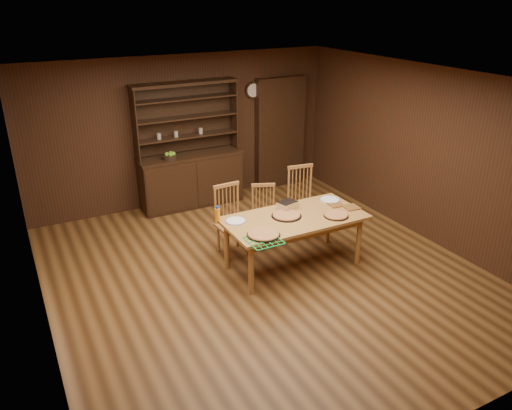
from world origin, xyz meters
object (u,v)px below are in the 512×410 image
china_hutch (191,173)px  chair_center (264,212)px  dining_table (294,222)px  chair_left (230,217)px  chair_right (302,198)px  juice_bottle (217,214)px

china_hutch → chair_center: size_ratio=2.38×
dining_table → chair_center: (-0.00, 0.85, -0.19)m
dining_table → chair_left: chair_left is taller
dining_table → chair_right: bearing=51.7°
chair_center → juice_bottle: juice_bottle is taller
chair_left → juice_bottle: chair_left is taller
chair_right → juice_bottle: (-1.66, -0.51, 0.27)m
chair_center → chair_right: chair_right is taller
china_hutch → chair_left: bearing=-94.0°
dining_table → juice_bottle: 1.05m
dining_table → chair_center: size_ratio=2.09×
chair_right → chair_center: bearing=-169.8°
dining_table → juice_bottle: (-0.96, 0.37, 0.18)m
china_hutch → dining_table: bearing=-80.5°
chair_left → chair_center: chair_left is taller
chair_center → dining_table: bearing=-67.4°
chair_center → chair_left: bearing=-151.7°
juice_bottle → chair_left: bearing=48.1°
china_hutch → chair_left: china_hutch is taller
china_hutch → chair_right: bearing=-57.9°
juice_bottle → chair_center: bearing=26.4°
china_hutch → juice_bottle: bearing=-102.1°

